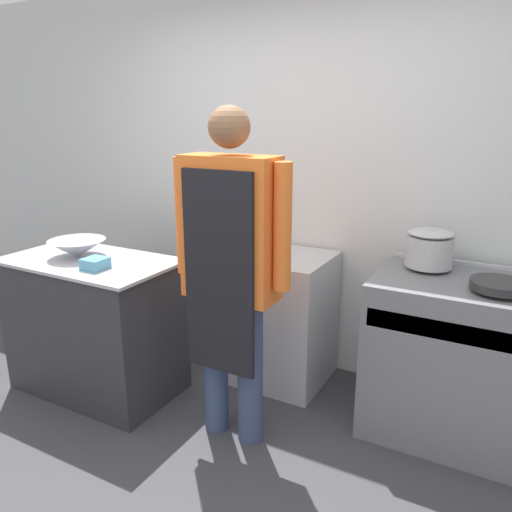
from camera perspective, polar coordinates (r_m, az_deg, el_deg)
The scene contains 10 objects.
ground_plane at distance 2.68m, azimuth -11.76°, elevation -26.24°, with size 14.00×14.00×0.00m, color #38383D.
wall_back at distance 3.48m, azimuth 5.53°, elevation 8.76°, with size 8.00×0.05×2.70m.
prep_counter at distance 3.46m, azimuth -17.87°, elevation -7.52°, with size 1.10×0.63×0.90m.
stove at distance 3.07m, azimuth 21.61°, elevation -10.75°, with size 0.90×0.68×0.94m.
fridge_unit at distance 3.42m, azimuth 2.93°, elevation -7.11°, with size 0.62×0.57×0.89m.
person_cook at distance 2.61m, azimuth -2.97°, elevation -0.33°, with size 0.68×0.24×1.83m.
mixing_bowl at distance 3.38m, azimuth -19.73°, elevation 0.83°, with size 0.36×0.36×0.11m.
plastic_tub at distance 3.08m, azimuth -17.91°, elevation -0.85°, with size 0.13×0.13×0.07m.
stock_pot at distance 3.00m, azimuth 19.24°, elevation 0.91°, with size 0.26×0.26×0.22m.
saute_pan at distance 2.77m, azimuth 26.02°, elevation -3.01°, with size 0.28×0.28×0.04m.
Camera 1 is at (1.36, -1.46, 1.79)m, focal length 35.00 mm.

